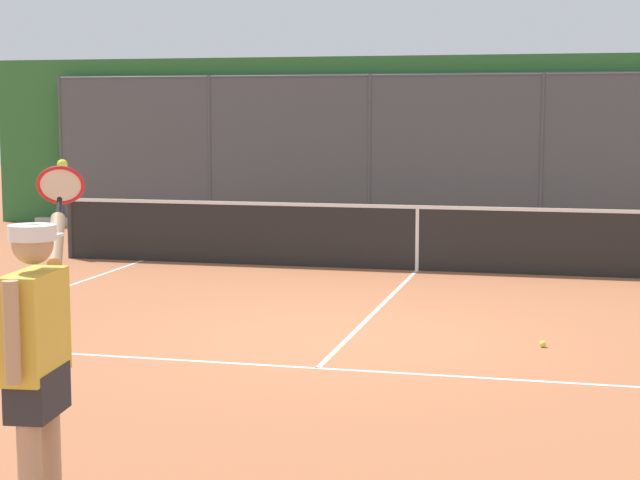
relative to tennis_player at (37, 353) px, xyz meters
The scene contains 7 objects.
ground_plane 5.59m from the tennis_player, 96.06° to the right, with size 60.00×60.00×0.00m, color #A8603D.
court_line_markings 3.94m from the tennis_player, 98.76° to the right, with size 8.70×11.17×0.01m.
fence_backdrop 15.42m from the tennis_player, 92.16° to the right, with size 19.09×1.37×3.37m.
tennis_net 10.20m from the tennis_player, 93.26° to the right, with size 11.18×0.09×1.07m.
tennis_player is the anchor object (origin of this frame).
tennis_ball_near_baseline 6.07m from the tennis_player, 115.14° to the right, with size 0.07×0.07×0.07m, color #D6E042.
tennis_ball_mid_court 5.02m from the tennis_player, 61.87° to the right, with size 0.07×0.07×0.07m, color #C1D138.
Camera 1 is at (-2.24, 10.57, 2.33)m, focal length 59.44 mm.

